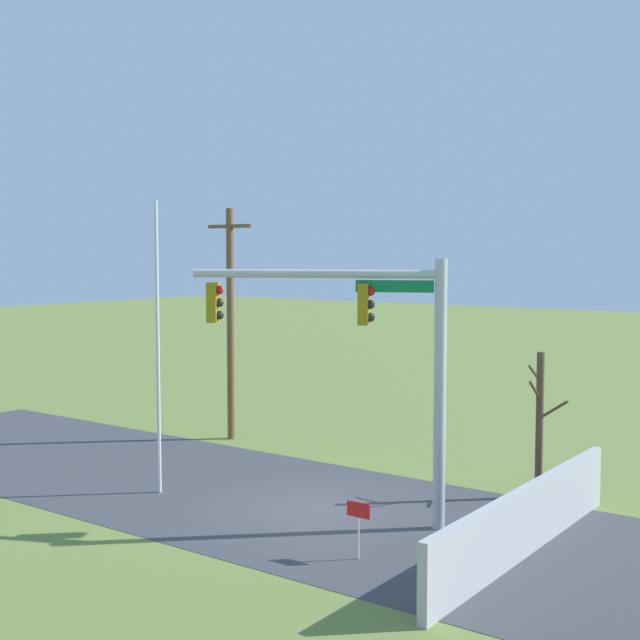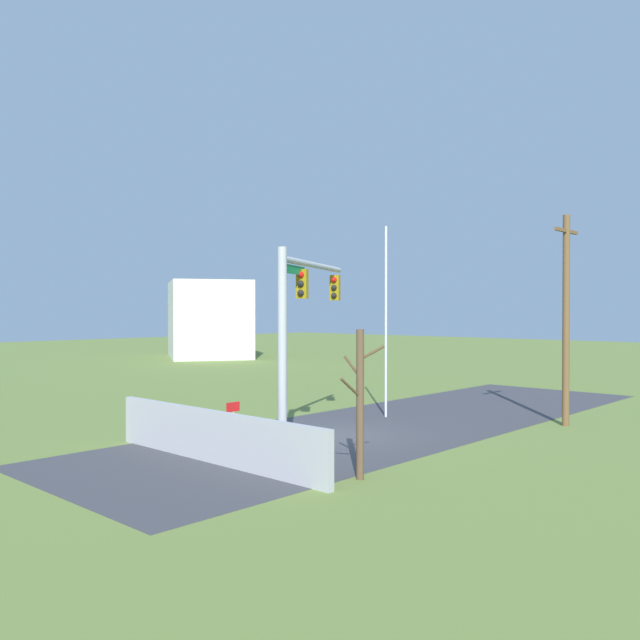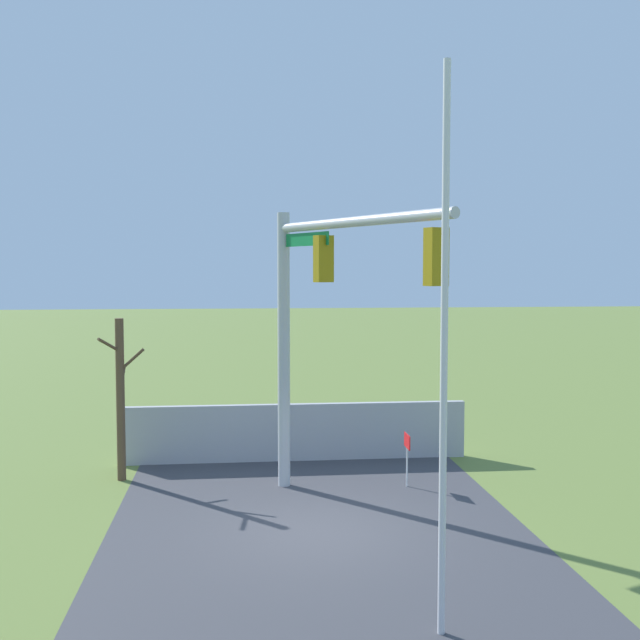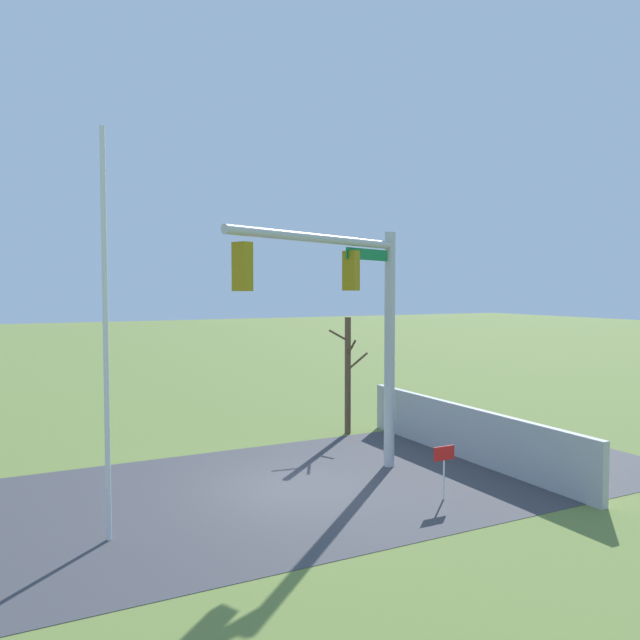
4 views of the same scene
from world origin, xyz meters
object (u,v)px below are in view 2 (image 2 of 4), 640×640
open_sign (233,411)px  flagpole (386,322)px  distant_building (209,319)px  signal_mast (300,310)px  bare_tree (360,402)px  utility_pole (566,316)px

open_sign → flagpole: bearing=171.3°
flagpole → open_sign: size_ratio=6.33×
flagpole → distant_building: flagpole is taller
signal_mast → open_sign: (1.06, -2.13, -3.41)m
signal_mast → distant_building: size_ratio=0.68×
signal_mast → flagpole: bearing=-170.0°
bare_tree → distant_building: size_ratio=0.42×
bare_tree → distant_building: (-24.95, -38.67, 1.57)m
utility_pole → distant_building: bearing=-109.1°
signal_mast → flagpole: flagpole is taller
utility_pole → open_sign: size_ratio=6.46×
bare_tree → distant_building: 46.05m
open_sign → distant_building: 39.98m
signal_mast → open_sign: bearing=-63.6°
flagpole → signal_mast: bearing=10.0°
signal_mast → distant_building: 41.05m
signal_mast → open_sign: signal_mast is taller
utility_pole → bare_tree: (11.31, -0.66, -2.13)m
utility_pole → signal_mast: bearing=-29.5°
signal_mast → bare_tree: bearing=62.3°
bare_tree → open_sign: (-1.27, -6.56, -1.06)m
utility_pole → bare_tree: size_ratio=2.06×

